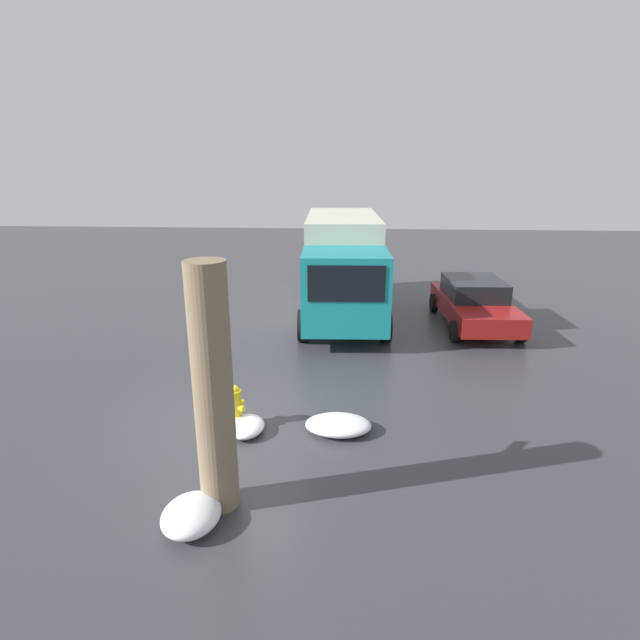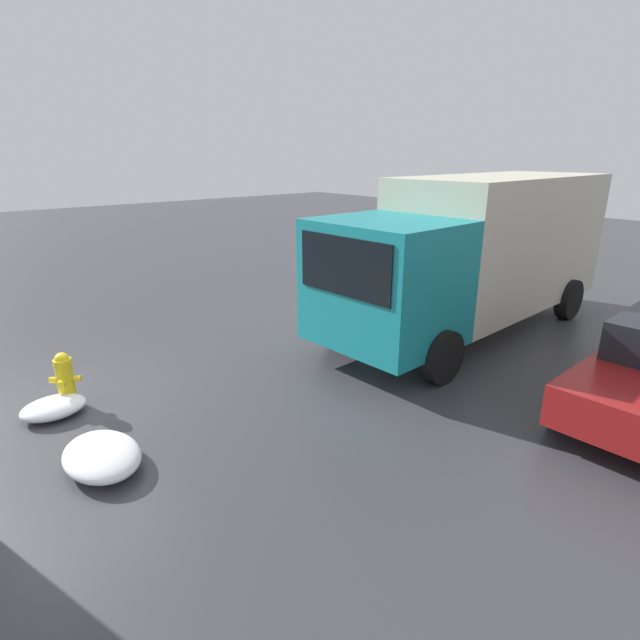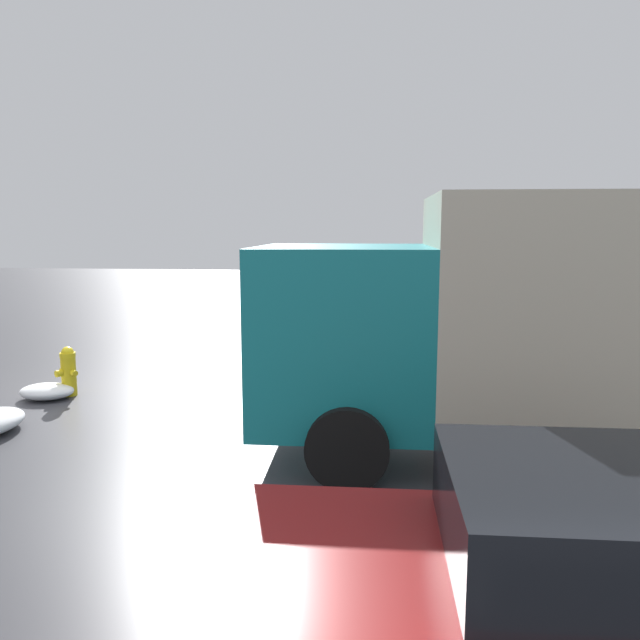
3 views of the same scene
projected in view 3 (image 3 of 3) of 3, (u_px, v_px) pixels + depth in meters
name	position (u px, v px, depth m)	size (l,w,h in m)	color
ground_plane	(70.00, 395.00, 10.36)	(60.00, 60.00, 0.00)	#38383D
fire_hydrant	(68.00, 370.00, 10.30)	(0.42, 0.37, 0.82)	yellow
delivery_truck	(585.00, 319.00, 7.33)	(7.51, 2.82, 3.14)	teal
parked_car	(599.00, 583.00, 3.63)	(4.45, 2.17, 1.40)	maroon
snow_pile_by_hydrant	(47.00, 391.00, 10.14)	(0.87, 0.68, 0.25)	white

